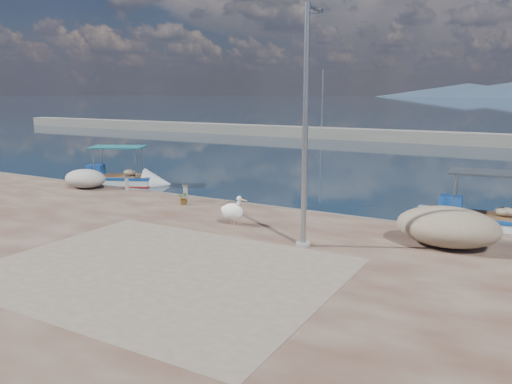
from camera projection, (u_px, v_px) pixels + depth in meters
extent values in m
plane|color=#162635|center=(198.00, 251.00, 16.15)|extent=(1400.00, 1400.00, 0.00)
cube|color=#4B2E20|center=(37.00, 315.00, 10.98)|extent=(44.00, 22.00, 0.50)
cube|color=gray|center=(161.00, 270.00, 13.01)|extent=(9.00, 7.00, 0.01)
cube|color=gray|center=(433.00, 138.00, 50.17)|extent=(120.00, 2.20, 1.20)
cylinder|color=gray|center=(322.00, 102.00, 55.30)|extent=(0.16, 0.16, 7.00)
cone|color=#28384C|center=(468.00, 90.00, 603.20)|extent=(220.00, 220.00, 16.00)
cube|color=white|center=(119.00, 184.00, 27.79)|extent=(5.44, 3.80, 0.85)
cube|color=#164493|center=(119.00, 177.00, 27.72)|extent=(4.15, 3.22, 0.13)
cube|color=#A71A14|center=(119.00, 184.00, 27.80)|extent=(4.14, 3.20, 0.11)
cube|color=#164493|center=(96.00, 170.00, 27.73)|extent=(1.08, 1.08, 0.63)
cube|color=#185B63|center=(117.00, 147.00, 27.39)|extent=(3.29, 2.71, 0.07)
cube|color=white|center=(486.00, 226.00, 18.92)|extent=(5.33, 2.10, 0.85)
cube|color=#164493|center=(486.00, 216.00, 18.85)|extent=(3.88, 2.04, 0.13)
cube|color=#A71A14|center=(485.00, 227.00, 18.93)|extent=(3.88, 2.03, 0.11)
cube|color=#164493|center=(450.00, 204.00, 19.32)|extent=(0.87, 0.87, 0.63)
cube|color=#24292F|center=(491.00, 173.00, 18.52)|extent=(2.98, 1.84, 0.07)
cylinder|color=tan|center=(231.00, 221.00, 17.47)|extent=(0.03, 0.03, 0.27)
cylinder|color=tan|center=(234.00, 221.00, 17.40)|extent=(0.03, 0.03, 0.27)
ellipsoid|color=white|center=(232.00, 211.00, 17.37)|extent=(0.85, 0.57, 0.58)
cylinder|color=white|center=(238.00, 204.00, 17.17)|extent=(0.20, 0.12, 0.49)
sphere|color=white|center=(239.00, 198.00, 17.11)|extent=(0.16, 0.16, 0.16)
cone|color=#DBA555|center=(244.00, 200.00, 17.01)|extent=(0.40, 0.12, 0.12)
cylinder|color=gray|center=(305.00, 130.00, 14.41)|extent=(0.16, 0.16, 7.00)
cylinder|color=gray|center=(303.00, 244.00, 15.09)|extent=(0.44, 0.44, 0.10)
cube|color=gray|center=(317.00, 11.00, 14.31)|extent=(0.35, 0.18, 0.12)
cylinder|color=gray|center=(186.00, 193.00, 21.09)|extent=(0.18, 0.18, 0.71)
cylinder|color=gray|center=(185.00, 185.00, 21.02)|extent=(0.25, 0.25, 0.06)
cylinder|color=gray|center=(127.00, 184.00, 23.41)|extent=(0.18, 0.18, 0.69)
cylinder|color=gray|center=(126.00, 177.00, 23.34)|extent=(0.24, 0.24, 0.06)
imported|color=#33722D|center=(184.00, 198.00, 20.60)|extent=(0.51, 0.45, 0.53)
ellipsoid|color=tan|center=(448.00, 227.00, 14.97)|extent=(3.02, 2.16, 1.19)
ellipsoid|color=#B5B0A8|center=(85.00, 179.00, 24.21)|extent=(2.19, 1.59, 0.90)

